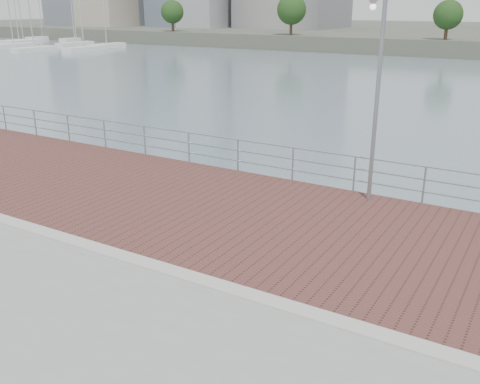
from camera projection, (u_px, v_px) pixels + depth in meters
The scene contains 6 objects.
water at pixel (193, 359), 11.79m from camera, with size 400.00×400.00×0.00m, color slate.
brick_lane at pixel (271, 221), 14.03m from camera, with size 40.00×6.80×0.02m, color brown.
curb at pixel (191, 277), 11.12m from camera, with size 40.00×0.40×0.06m, color #B7B5AD.
guardrail at pixel (323, 165), 16.56m from camera, with size 39.06×0.06×1.13m.
street_lamp at pixel (376, 51), 13.81m from camera, with size 0.43×1.26×5.96m.
marina at pixel (46, 43), 101.12m from camera, with size 32.80×29.80×11.74m.
Camera 1 is at (5.98, -7.96, 5.38)m, focal length 40.00 mm.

